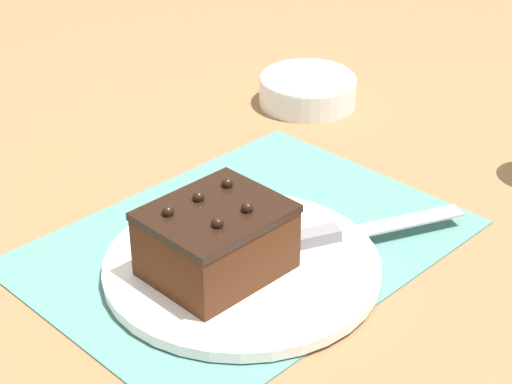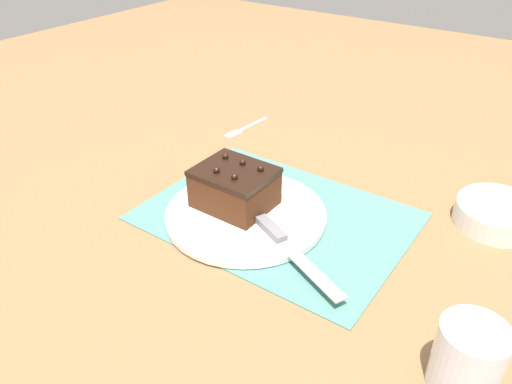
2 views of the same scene
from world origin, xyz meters
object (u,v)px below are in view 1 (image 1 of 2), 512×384
(chocolate_cake, at_px, (216,240))
(small_bowl, at_px, (308,88))
(serving_knife, at_px, (339,233))
(cake_plate, at_px, (242,266))

(chocolate_cake, xyz_separation_m, small_bowl, (0.40, 0.23, -0.03))
(chocolate_cake, bearing_deg, serving_knife, -19.84)
(cake_plate, height_order, small_bowl, small_bowl)
(chocolate_cake, relative_size, small_bowl, 0.94)
(cake_plate, height_order, serving_knife, serving_knife)
(serving_knife, bearing_deg, small_bowl, 161.28)
(serving_knife, distance_m, small_bowl, 0.39)
(chocolate_cake, bearing_deg, cake_plate, -13.28)
(small_bowl, bearing_deg, cake_plate, -147.12)
(chocolate_cake, relative_size, serving_knife, 0.63)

